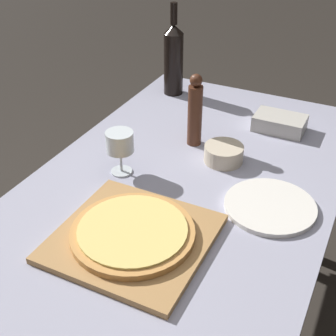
{
  "coord_description": "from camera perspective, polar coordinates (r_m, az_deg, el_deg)",
  "views": [
    {
      "loc": [
        0.47,
        -0.91,
        1.55
      ],
      "look_at": [
        -0.04,
        0.11,
        0.8
      ],
      "focal_mm": 50.0,
      "sensor_mm": 36.0,
      "label": 1
    }
  ],
  "objects": [
    {
      "name": "dining_table",
      "position": [
        1.36,
        -0.77,
        -7.76
      ],
      "size": [
        0.88,
        1.77,
        0.74
      ],
      "color": "#9393A8",
      "rests_on": "ground_plane"
    },
    {
      "name": "wine_glass",
      "position": [
        1.41,
        -5.9,
        3.01
      ],
      "size": [
        0.09,
        0.09,
        0.14
      ],
      "color": "silver",
      "rests_on": "dining_table"
    },
    {
      "name": "pepper_mill",
      "position": [
        1.56,
        3.31,
        6.88
      ],
      "size": [
        0.05,
        0.05,
        0.25
      ],
      "color": "#4C2819",
      "rests_on": "dining_table"
    },
    {
      "name": "wine_bottle",
      "position": [
        1.93,
        0.68,
        13.21
      ],
      "size": [
        0.08,
        0.08,
        0.37
      ],
      "color": "black",
      "rests_on": "dining_table"
    },
    {
      "name": "dinner_plate",
      "position": [
        1.34,
        12.33,
        -4.56
      ],
      "size": [
        0.26,
        0.26,
        0.01
      ],
      "color": "silver",
      "rests_on": "dining_table"
    },
    {
      "name": "food_container",
      "position": [
        1.73,
        13.45,
        5.37
      ],
      "size": [
        0.18,
        0.12,
        0.05
      ],
      "color": "#BCB7AD",
      "rests_on": "dining_table"
    },
    {
      "name": "pizza",
      "position": [
        1.19,
        -4.33,
        -7.78
      ],
      "size": [
        0.32,
        0.32,
        0.02
      ],
      "color": "#C68947",
      "rests_on": "cutting_board"
    },
    {
      "name": "cutting_board",
      "position": [
        1.21,
        -4.29,
        -8.51
      ],
      "size": [
        0.38,
        0.37,
        0.02
      ],
      "color": "#A87A47",
      "rests_on": "dining_table"
    },
    {
      "name": "small_bowl",
      "position": [
        1.51,
        6.8,
        1.75
      ],
      "size": [
        0.13,
        0.13,
        0.06
      ],
      "color": "beige",
      "rests_on": "dining_table"
    }
  ]
}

